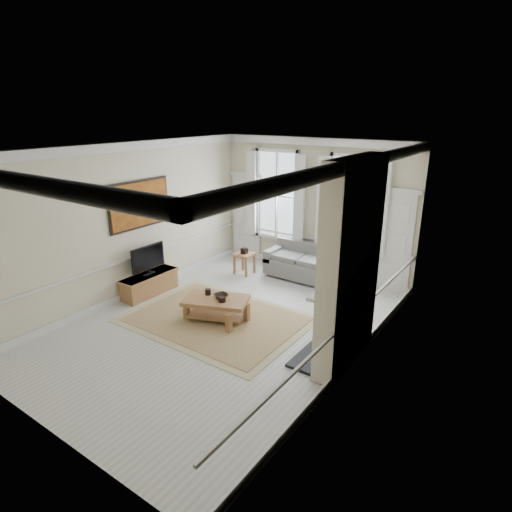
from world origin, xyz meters
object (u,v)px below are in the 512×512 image
Objects in this scene: tv_stand at (150,284)px; sofa at (304,264)px; coffee_table at (216,302)px; side_table at (244,257)px.

sofa is at bearing 50.65° from tv_stand.
tv_stand reaches higher than coffee_table.
coffee_table is 1.05× the size of tv_stand.
side_table is (-1.38, -0.63, 0.08)m from sofa.
sofa is 1.33× the size of tv_stand.
coffee_table is (1.06, -2.39, -0.05)m from side_table.
side_table is 0.40× the size of tv_stand.
tv_stand is at bearing -113.84° from side_table.
sofa is at bearing 62.00° from coffee_table.
sofa reaches higher than coffee_table.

